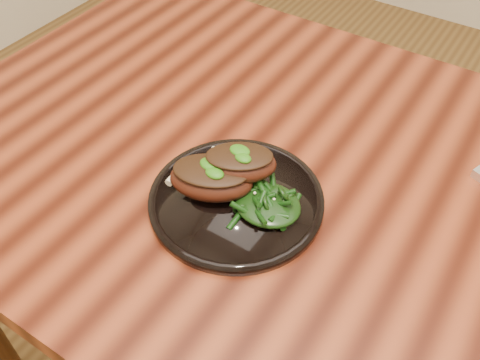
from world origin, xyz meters
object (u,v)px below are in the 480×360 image
at_px(plate, 236,200).
at_px(lamb_chop_front, 211,178).
at_px(greens_heap, 268,202).
at_px(desk, 411,261).

height_order(plate, lamb_chop_front, lamb_chop_front).
height_order(plate, greens_heap, greens_heap).
xyz_separation_m(desk, plate, (-0.24, -0.11, 0.09)).
distance_m(desk, lamb_chop_front, 0.32).
relative_size(plate, greens_heap, 2.65).
relative_size(lamb_chop_front, greens_heap, 1.48).
bearing_deg(plate, lamb_chop_front, -166.19).
bearing_deg(greens_heap, lamb_chop_front, -171.08).
xyz_separation_m(lamb_chop_front, greens_heap, (0.08, 0.01, -0.01)).
distance_m(desk, plate, 0.27).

